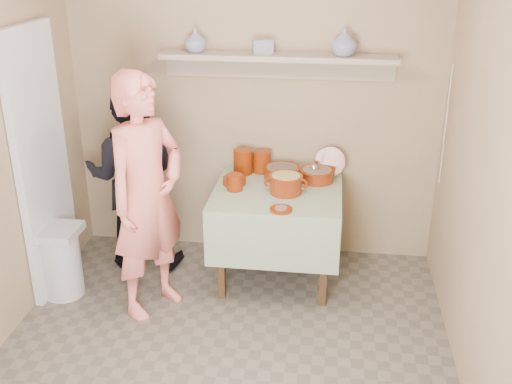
% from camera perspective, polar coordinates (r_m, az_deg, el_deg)
% --- Properties ---
extents(ground, '(3.50, 3.50, 0.00)m').
position_cam_1_polar(ground, '(3.92, -3.78, -17.17)').
color(ground, '#635A4E').
rests_on(ground, ground).
extents(tile_panel, '(0.06, 0.70, 2.00)m').
position_cam_1_polar(tile_panel, '(4.67, -19.67, 2.53)').
color(tile_panel, silver).
rests_on(tile_panel, ground).
extents(plate_stack_a, '(0.15, 0.15, 0.20)m').
position_cam_1_polar(plate_stack_a, '(4.84, -1.26, 2.92)').
color(plate_stack_a, '#681A00').
rests_on(plate_stack_a, serving_table).
extents(plate_stack_b, '(0.15, 0.15, 0.18)m').
position_cam_1_polar(plate_stack_b, '(4.88, 0.55, 2.92)').
color(plate_stack_b, '#681A00').
rests_on(plate_stack_b, serving_table).
extents(bowl_stack, '(0.12, 0.12, 0.12)m').
position_cam_1_polar(bowl_stack, '(4.54, -2.04, 0.94)').
color(bowl_stack, '#681A00').
rests_on(bowl_stack, serving_table).
extents(empty_bowl, '(0.18, 0.18, 0.05)m').
position_cam_1_polar(empty_bowl, '(4.66, -2.07, 1.09)').
color(empty_bowl, '#681A00').
rests_on(empty_bowl, serving_table).
extents(propped_lid, '(0.24, 0.08, 0.24)m').
position_cam_1_polar(propped_lid, '(4.82, 7.07, 2.88)').
color(propped_lid, '#681A00').
rests_on(propped_lid, serving_table).
extents(vase_right, '(0.21, 0.21, 0.20)m').
position_cam_1_polar(vase_right, '(4.60, 8.40, 13.93)').
color(vase_right, navy).
rests_on(vase_right, wall_shelf).
extents(vase_left, '(0.19, 0.19, 0.18)m').
position_cam_1_polar(vase_left, '(4.73, -5.79, 14.17)').
color(vase_left, navy).
rests_on(vase_left, wall_shelf).
extents(ceramic_box, '(0.17, 0.15, 0.11)m').
position_cam_1_polar(ceramic_box, '(4.65, 0.63, 13.69)').
color(ceramic_box, navy).
rests_on(ceramic_box, wall_shelf).
extents(person_cook, '(0.69, 0.77, 1.76)m').
position_cam_1_polar(person_cook, '(4.20, -10.31, -0.48)').
color(person_cook, '#F17568').
rests_on(person_cook, ground).
extents(person_helper, '(0.82, 0.67, 1.56)m').
position_cam_1_polar(person_helper, '(4.87, -11.67, 1.52)').
color(person_helper, black).
rests_on(person_helper, ground).
extents(room_shell, '(3.04, 3.54, 2.62)m').
position_cam_1_polar(room_shell, '(3.14, -4.54, 5.95)').
color(room_shell, tan).
rests_on(room_shell, ground).
extents(serving_table, '(0.97, 0.97, 0.76)m').
position_cam_1_polar(serving_table, '(4.63, 2.09, -1.03)').
color(serving_table, '#4C2D16').
rests_on(serving_table, ground).
extents(cazuela_meat_a, '(0.30, 0.30, 0.10)m').
position_cam_1_polar(cazuela_meat_a, '(4.76, 2.48, 1.96)').
color(cazuela_meat_a, '#601A09').
rests_on(cazuela_meat_a, serving_table).
extents(cazuela_meat_b, '(0.28, 0.28, 0.10)m').
position_cam_1_polar(cazuela_meat_b, '(4.72, 5.83, 1.70)').
color(cazuela_meat_b, '#601A09').
rests_on(cazuela_meat_b, serving_table).
extents(ladle, '(0.08, 0.26, 0.19)m').
position_cam_1_polar(ladle, '(4.71, 5.58, 2.32)').
color(ladle, silver).
rests_on(ladle, cazuela_meat_b).
extents(cazuela_rice, '(0.33, 0.25, 0.14)m').
position_cam_1_polar(cazuela_rice, '(4.47, 2.86, 0.91)').
color(cazuela_rice, '#601A09').
rests_on(cazuela_rice, serving_table).
extents(front_plate, '(0.16, 0.16, 0.03)m').
position_cam_1_polar(front_plate, '(4.21, 2.40, -1.64)').
color(front_plate, '#681A00').
rests_on(front_plate, serving_table).
extents(wall_shelf, '(1.80, 0.25, 0.21)m').
position_cam_1_polar(wall_shelf, '(4.68, 2.10, 12.49)').
color(wall_shelf, tan).
rests_on(wall_shelf, room_shell).
extents(trash_bin, '(0.32, 0.32, 0.56)m').
position_cam_1_polar(trash_bin, '(4.77, -18.08, -6.26)').
color(trash_bin, silver).
rests_on(trash_bin, ground).
extents(electrical_cord, '(0.01, 0.05, 0.90)m').
position_cam_1_polar(electrical_cord, '(4.67, 17.61, 6.04)').
color(electrical_cord, silver).
rests_on(electrical_cord, wall_shelf).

